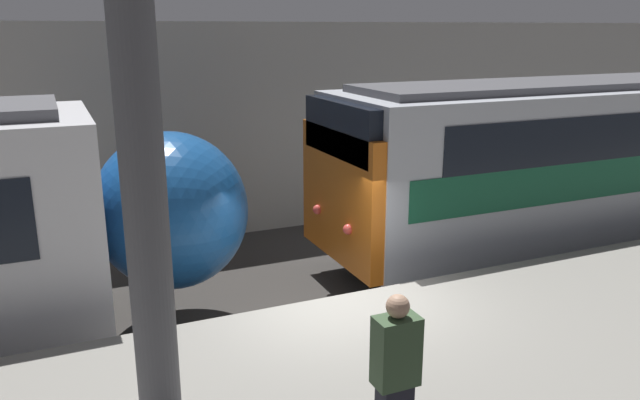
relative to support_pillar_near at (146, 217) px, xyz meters
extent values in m
plane|color=#33302D|center=(2.74, 1.76, -3.14)|extent=(120.00, 120.00, 0.00)
cube|color=#9E998E|center=(2.74, 8.34, -0.68)|extent=(50.00, 0.15, 4.93)
cylinder|color=#56565B|center=(0.00, 0.00, 0.00)|extent=(0.41, 0.41, 3.99)
ellipsoid|color=#195199|center=(0.93, 4.09, -1.15)|extent=(2.42, 2.66, 2.49)
sphere|color=#F2EFCC|center=(1.88, 4.09, -1.59)|extent=(0.20, 0.20, 0.20)
cube|color=orange|center=(3.91, 4.09, -1.24)|extent=(0.25, 2.84, 2.38)
cube|color=black|center=(3.91, 4.09, -0.05)|extent=(0.25, 2.55, 0.95)
sphere|color=#EA4C42|center=(3.75, 3.43, -1.65)|extent=(0.18, 0.18, 0.18)
sphere|color=#EA4C42|center=(3.75, 4.74, -1.65)|extent=(0.18, 0.18, 0.18)
cube|color=#3D5638|center=(1.76, -1.53, -0.97)|extent=(0.38, 0.24, 0.62)
sphere|color=tan|center=(1.76, -1.53, -0.56)|extent=(0.20, 0.20, 0.20)
camera|label=1|loc=(-0.73, -5.58, 1.66)|focal=35.00mm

